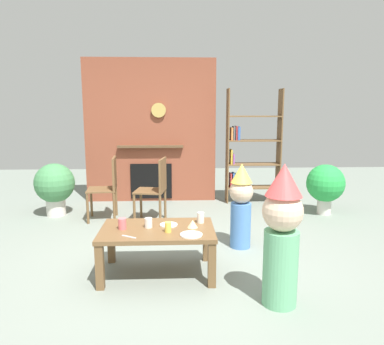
{
  "coord_description": "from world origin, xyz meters",
  "views": [
    {
      "loc": [
        -0.03,
        -3.67,
        1.57
      ],
      "look_at": [
        0.15,
        0.4,
        0.86
      ],
      "focal_mm": 34.21,
      "sensor_mm": 36.0,
      "label": 1
    }
  ],
  "objects": [
    {
      "name": "ground_plane",
      "position": [
        0.0,
        0.0,
        0.0
      ],
      "size": [
        12.0,
        12.0,
        0.0
      ],
      "primitive_type": "plane",
      "color": "gray"
    },
    {
      "name": "child_with_cone_hat",
      "position": [
        0.8,
        -0.95,
        0.61
      ],
      "size": [
        0.32,
        0.32,
        1.16
      ],
      "rotation": [
        0.0,
        0.0,
        2.6
      ],
      "color": "#66B27F",
      "rests_on": "ground_plane"
    },
    {
      "name": "paper_cup_far_left",
      "position": [
        0.21,
        -0.18,
        0.51
      ],
      "size": [
        0.07,
        0.07,
        0.1
      ],
      "primitive_type": "cylinder",
      "color": "silver",
      "rests_on": "coffee_table"
    },
    {
      "name": "paper_plate_rear",
      "position": [
        0.1,
        -0.55,
        0.46
      ],
      "size": [
        0.2,
        0.2,
        0.01
      ],
      "primitive_type": "cylinder",
      "color": "white",
      "rests_on": "coffee_table"
    },
    {
      "name": "brick_fireplace_feature",
      "position": [
        -0.45,
        2.6,
        1.19
      ],
      "size": [
        2.2,
        0.28,
        2.4
      ],
      "color": "brown",
      "rests_on": "ground_plane"
    },
    {
      "name": "coffee_table",
      "position": [
        -0.21,
        -0.34,
        0.38
      ],
      "size": [
        1.07,
        0.67,
        0.45
      ],
      "color": "brown",
      "rests_on": "ground_plane"
    },
    {
      "name": "birthday_cake_slice",
      "position": [
        0.12,
        -0.33,
        0.49
      ],
      "size": [
        0.1,
        0.1,
        0.07
      ],
      "primitive_type": "cone",
      "color": "#EAC68C",
      "rests_on": "coffee_table"
    },
    {
      "name": "paper_cup_near_left",
      "position": [
        -0.11,
        -0.45,
        0.5
      ],
      "size": [
        0.06,
        0.06,
        0.1
      ],
      "primitive_type": "cylinder",
      "color": "#F2CC4C",
      "rests_on": "coffee_table"
    },
    {
      "name": "dining_chair_left",
      "position": [
        -1.0,
        1.47,
        0.51
      ],
      "size": [
        0.43,
        0.43,
        0.9
      ],
      "rotation": [
        0.0,
        0.0,
        3.22
      ],
      "color": "brown",
      "rests_on": "ground_plane"
    },
    {
      "name": "table_fork",
      "position": [
        -0.45,
        -0.57,
        0.46
      ],
      "size": [
        0.14,
        0.09,
        0.01
      ],
      "primitive_type": "cube",
      "rotation": [
        0.0,
        0.0,
        2.6
      ],
      "color": "silver",
      "rests_on": "coffee_table"
    },
    {
      "name": "paper_cup_center",
      "position": [
        -0.3,
        -0.31,
        0.5
      ],
      "size": [
        0.07,
        0.07,
        0.09
      ],
      "primitive_type": "cylinder",
      "color": "silver",
      "rests_on": "coffee_table"
    },
    {
      "name": "bookshelf",
      "position": [
        1.2,
        2.4,
        0.88
      ],
      "size": [
        0.9,
        0.28,
        1.9
      ],
      "color": "brown",
      "rests_on": "ground_plane"
    },
    {
      "name": "paper_cup_near_right",
      "position": [
        -0.54,
        -0.34,
        0.51
      ],
      "size": [
        0.07,
        0.07,
        0.1
      ],
      "primitive_type": "cylinder",
      "color": "#E5666B",
      "rests_on": "coffee_table"
    },
    {
      "name": "potted_plant_tall",
      "position": [
        2.21,
        1.6,
        0.45
      ],
      "size": [
        0.56,
        0.56,
        0.75
      ],
      "color": "beige",
      "rests_on": "ground_plane"
    },
    {
      "name": "potted_plant_short",
      "position": [
        -1.83,
        1.71,
        0.46
      ],
      "size": [
        0.58,
        0.58,
        0.78
      ],
      "color": "beige",
      "rests_on": "ground_plane"
    },
    {
      "name": "dining_chair_middle",
      "position": [
        -0.31,
        1.33,
        0.51
      ],
      "size": [
        0.46,
        0.46,
        0.9
      ],
      "rotation": [
        0.0,
        0.0,
        2.98
      ],
      "color": "brown",
      "rests_on": "ground_plane"
    },
    {
      "name": "paper_plate_front",
      "position": [
        -0.11,
        -0.25,
        0.46
      ],
      "size": [
        0.17,
        0.17,
        0.01
      ],
      "primitive_type": "cylinder",
      "color": "white",
      "rests_on": "coffee_table"
    },
    {
      "name": "child_in_pink",
      "position": [
        0.7,
        0.32,
        0.51
      ],
      "size": [
        0.27,
        0.27,
        0.97
      ],
      "rotation": [
        0.0,
        0.0,
        -2.52
      ],
      "color": "#4C7FC6",
      "rests_on": "ground_plane"
    }
  ]
}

